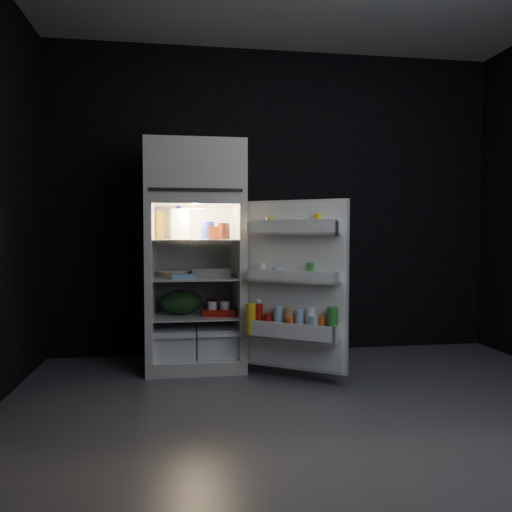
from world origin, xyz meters
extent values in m
cube|color=#57575D|center=(0.00, 0.00, 0.00)|extent=(4.00, 3.40, 0.00)
cube|color=black|center=(0.00, 1.70, 1.35)|extent=(4.00, 0.00, 2.70)
cube|color=silver|center=(-0.75, 1.30, 0.05)|extent=(0.76, 0.70, 0.10)
cube|color=silver|center=(-1.10, 1.30, 0.70)|extent=(0.05, 0.70, 1.20)
cube|color=silver|center=(-0.39, 1.30, 0.70)|extent=(0.05, 0.70, 1.20)
cube|color=white|center=(-0.75, 1.62, 0.70)|extent=(0.66, 0.05, 1.20)
cube|color=silver|center=(-0.75, 1.30, 1.33)|extent=(0.76, 0.70, 0.06)
cube|color=silver|center=(-0.75, 1.30, 1.57)|extent=(0.76, 0.70, 0.42)
cube|color=black|center=(-0.75, 0.95, 1.39)|extent=(0.68, 0.01, 0.02)
cube|color=white|center=(-1.07, 1.28, 0.70)|extent=(0.01, 0.65, 1.20)
cube|color=white|center=(-0.42, 1.28, 0.70)|extent=(0.01, 0.65, 1.20)
cube|color=white|center=(-0.75, 1.28, 1.30)|extent=(0.66, 0.65, 0.01)
cube|color=white|center=(-0.75, 1.28, 0.10)|extent=(0.66, 0.65, 0.01)
cube|color=white|center=(-0.75, 1.28, 1.02)|extent=(0.65, 0.63, 0.01)
cube|color=white|center=(-0.75, 1.28, 0.72)|extent=(0.65, 0.63, 0.01)
cube|color=white|center=(-0.75, 1.28, 0.42)|extent=(0.65, 0.63, 0.01)
cube|color=white|center=(-0.91, 1.30, 0.22)|extent=(0.32, 0.59, 0.22)
cube|color=white|center=(-0.58, 1.30, 0.22)|extent=(0.32, 0.59, 0.22)
cube|color=white|center=(-0.91, 0.97, 0.31)|extent=(0.32, 0.02, 0.03)
cube|color=white|center=(-0.58, 0.97, 0.31)|extent=(0.32, 0.02, 0.03)
cube|color=#FFE5B2|center=(-0.75, 1.23, 1.28)|extent=(0.14, 0.14, 0.02)
cube|color=silver|center=(-0.04, 0.76, 0.70)|extent=(0.66, 0.47, 1.22)
cube|color=white|center=(-0.05, 0.73, 0.70)|extent=(0.60, 0.41, 1.18)
cube|color=white|center=(-0.08, 0.70, 1.07)|extent=(0.61, 0.46, 0.02)
cube|color=white|center=(-0.10, 0.67, 1.11)|extent=(0.57, 0.40, 0.10)
cube|color=white|center=(0.20, 0.51, 1.11)|extent=(0.07, 0.09, 0.10)
cube|color=white|center=(-0.35, 0.88, 1.11)|extent=(0.07, 0.09, 0.10)
cube|color=white|center=(-0.08, 0.69, 0.73)|extent=(0.62, 0.47, 0.02)
cube|color=white|center=(-0.10, 0.66, 0.77)|extent=(0.57, 0.40, 0.09)
cube|color=white|center=(0.19, 0.51, 0.77)|extent=(0.07, 0.09, 0.09)
cube|color=white|center=(-0.35, 0.88, 0.77)|extent=(0.07, 0.09, 0.09)
cube|color=white|center=(-0.09, 0.68, 0.33)|extent=(0.64, 0.50, 0.02)
cube|color=white|center=(-0.12, 0.63, 0.38)|extent=(0.57, 0.40, 0.13)
cube|color=white|center=(0.18, 0.49, 0.38)|extent=(0.10, 0.13, 0.13)
cube|color=white|center=(-0.36, 0.86, 0.38)|extent=(0.10, 0.13, 0.13)
cube|color=white|center=(-0.08, 0.70, 1.16)|extent=(0.60, 0.45, 0.02)
cylinder|color=yellow|center=(0.07, 0.60, 1.14)|extent=(0.08, 0.08, 0.13)
cylinder|color=silver|center=(-0.04, 0.68, 1.13)|extent=(0.08, 0.08, 0.10)
cylinder|color=yellow|center=(-0.23, 0.80, 1.13)|extent=(0.08, 0.08, 0.11)
cylinder|color=#338C33|center=(0.03, 0.62, 0.81)|extent=(0.07, 0.07, 0.12)
cylinder|color=#96C2E8|center=(-0.18, 0.76, 0.79)|extent=(0.08, 0.08, 0.08)
cylinder|color=white|center=(-0.28, 0.83, 0.80)|extent=(0.08, 0.08, 0.11)
cylinder|color=#338C33|center=(0.16, 0.51, 0.46)|extent=(0.11, 0.11, 0.23)
cylinder|color=#DB5219|center=(0.09, 0.55, 0.42)|extent=(0.08, 0.08, 0.16)
cylinder|color=white|center=(0.02, 0.60, 0.45)|extent=(0.09, 0.09, 0.22)
cylinder|color=#96C2E8|center=(-0.04, 0.64, 0.44)|extent=(0.09, 0.09, 0.20)
cylinder|color=tan|center=(-0.11, 0.69, 0.44)|extent=(0.09, 0.09, 0.21)
cylinder|color=#96C2E8|center=(-0.17, 0.73, 0.45)|extent=(0.09, 0.09, 0.21)
cylinder|color=#99170D|center=(-0.24, 0.78, 0.42)|extent=(0.09, 0.09, 0.15)
cylinder|color=#99170D|center=(-0.31, 0.82, 0.45)|extent=(0.10, 0.10, 0.22)
cylinder|color=#96C2E8|center=(0.04, 0.54, 0.42)|extent=(0.08, 0.08, 0.17)
cylinder|color=#DB5219|center=(-0.11, 0.64, 0.41)|extent=(0.08, 0.08, 0.14)
cylinder|color=silver|center=(-0.23, 0.72, 0.39)|extent=(0.08, 0.08, 0.10)
cylinder|color=yellow|center=(-0.36, 0.81, 0.45)|extent=(0.10, 0.10, 0.22)
cylinder|color=white|center=(-0.31, 0.82, 0.58)|extent=(0.05, 0.05, 0.02)
cube|color=white|center=(-0.88, 1.32, 1.15)|extent=(0.17, 0.17, 0.24)
cylinder|color=#1C269A|center=(-0.64, 1.30, 1.10)|extent=(0.14, 0.14, 0.14)
cylinder|color=black|center=(-0.51, 1.28, 1.09)|extent=(0.10, 0.10, 0.13)
cylinder|color=gold|center=(-1.02, 1.33, 1.14)|extent=(0.11, 0.11, 0.22)
cube|color=#DB5219|center=(-0.60, 1.14, 1.08)|extent=(0.08, 0.07, 0.10)
cube|color=gray|center=(-0.62, 1.20, 0.76)|extent=(0.31, 0.12, 0.07)
cylinder|color=tan|center=(-0.90, 1.33, 0.75)|extent=(0.31, 0.31, 0.04)
cube|color=#96C2E8|center=(-0.84, 1.04, 0.75)|extent=(0.18, 0.10, 0.04)
cube|color=beige|center=(-0.53, 1.46, 0.75)|extent=(0.15, 0.13, 0.05)
ellipsoid|color=#193815|center=(-0.86, 1.27, 0.52)|extent=(0.40, 0.37, 0.20)
cube|color=#99170D|center=(-0.56, 1.15, 0.45)|extent=(0.28, 0.18, 0.05)
cylinder|color=#99170D|center=(-0.61, 1.46, 0.47)|extent=(0.09, 0.09, 0.09)
cylinder|color=silver|center=(-0.54, 1.46, 0.47)|extent=(0.09, 0.09, 0.09)
camera|label=1|loc=(-0.86, -2.73, 1.08)|focal=35.00mm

